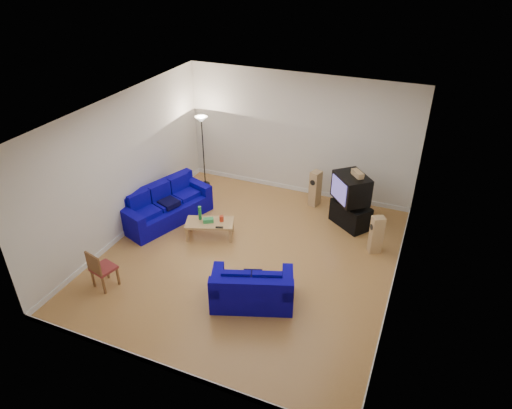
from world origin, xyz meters
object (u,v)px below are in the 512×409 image
at_px(sofa_three_seat, 164,207).
at_px(coffee_table, 210,224).
at_px(tv_stand, 350,214).
at_px(television, 351,188).
at_px(sofa_loveseat, 252,291).

bearing_deg(sofa_three_seat, coffee_table, 99.05).
xyz_separation_m(tv_stand, television, (-0.06, -0.03, 0.72)).
xyz_separation_m(sofa_loveseat, television, (1.05, 3.35, 0.72)).
bearing_deg(sofa_three_seat, tv_stand, 128.79).
xyz_separation_m(sofa_three_seat, television, (4.17, 1.42, 0.69)).
relative_size(sofa_three_seat, sofa_loveseat, 1.40).
distance_m(coffee_table, tv_stand, 3.33).
bearing_deg(sofa_three_seat, sofa_loveseat, 78.09).
distance_m(sofa_three_seat, sofa_loveseat, 3.67).
bearing_deg(coffee_table, tv_stand, 31.05).
xyz_separation_m(sofa_loveseat, coffee_table, (-1.75, 1.67, 0.05)).
height_order(sofa_three_seat, sofa_loveseat, sofa_three_seat).
relative_size(sofa_three_seat, television, 2.32).
height_order(sofa_loveseat, tv_stand, sofa_loveseat).
xyz_separation_m(coffee_table, television, (2.80, 1.68, 0.66)).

